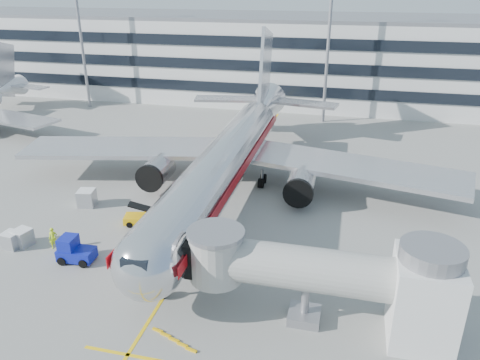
% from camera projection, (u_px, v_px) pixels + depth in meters
% --- Properties ---
extents(ground, '(180.00, 180.00, 0.00)m').
position_uv_depth(ground, '(197.00, 243.00, 42.13)').
color(ground, gray).
rests_on(ground, ground).
extents(lead_in_line, '(0.25, 70.00, 0.01)m').
position_uv_depth(lead_in_line, '(226.00, 197.00, 51.05)').
color(lead_in_line, yellow).
rests_on(lead_in_line, ground).
extents(stop_bar, '(6.00, 0.25, 0.01)m').
position_uv_depth(stop_bar, '(128.00, 355.00, 29.64)').
color(stop_bar, yellow).
rests_on(stop_bar, ground).
extents(main_jet, '(50.95, 48.70, 16.06)m').
position_uv_depth(main_jet, '(230.00, 155.00, 50.90)').
color(main_jet, silver).
rests_on(main_jet, ground).
extents(jet_bridge, '(17.80, 4.50, 7.00)m').
position_uv_depth(jet_bridge, '(333.00, 276.00, 30.83)').
color(jet_bridge, silver).
rests_on(jet_bridge, ground).
extents(terminal, '(150.00, 24.25, 15.60)m').
position_uv_depth(terminal, '(290.00, 57.00, 90.73)').
color(terminal, silver).
rests_on(terminal, ground).
extents(light_mast_west, '(2.40, 1.20, 25.45)m').
position_uv_depth(light_mast_west, '(79.00, 22.00, 81.23)').
color(light_mast_west, gray).
rests_on(light_mast_west, ground).
extents(light_mast_centre, '(2.40, 1.20, 25.45)m').
position_uv_depth(light_mast_centre, '(329.00, 28.00, 71.97)').
color(light_mast_centre, gray).
rests_on(light_mast_centre, ground).
extents(belt_loader, '(4.80, 2.58, 2.24)m').
position_uv_depth(belt_loader, '(148.00, 218.00, 45.19)').
color(belt_loader, '#F2B40A').
rests_on(belt_loader, ground).
extents(baggage_tug, '(3.05, 2.04, 2.23)m').
position_uv_depth(baggage_tug, '(74.00, 251.00, 39.15)').
color(baggage_tug, '#0E199A').
rests_on(baggage_tug, ground).
extents(cargo_container_left, '(1.74, 1.74, 1.54)m').
position_uv_depth(cargo_container_left, '(23.00, 237.00, 41.55)').
color(cargo_container_left, '#A8AAAF').
rests_on(cargo_container_left, ground).
extents(cargo_container_right, '(1.95, 1.95, 1.76)m').
position_uv_depth(cargo_container_right, '(87.00, 198.00, 48.76)').
color(cargo_container_right, '#A8AAAF').
rests_on(cargo_container_right, ground).
extents(cargo_container_front, '(1.50, 1.50, 1.47)m').
position_uv_depth(cargo_container_front, '(12.00, 240.00, 41.22)').
color(cargo_container_front, '#A8AAAF').
rests_on(cargo_container_front, ground).
extents(ramp_worker, '(0.86, 0.75, 1.98)m').
position_uv_depth(ramp_worker, '(53.00, 238.00, 40.99)').
color(ramp_worker, '#B7DD17').
rests_on(ramp_worker, ground).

